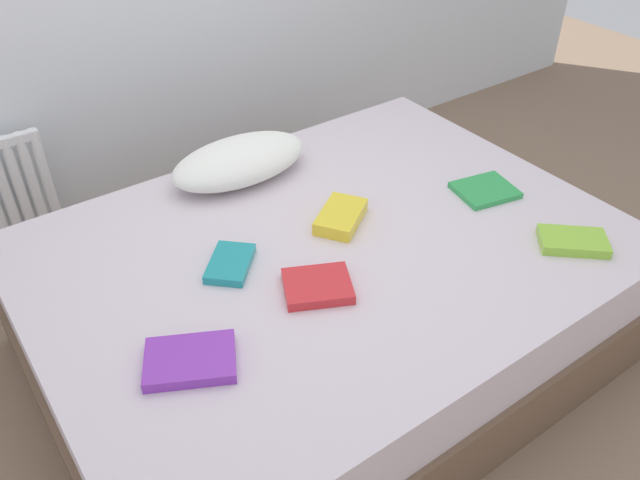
{
  "coord_description": "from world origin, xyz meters",
  "views": [
    {
      "loc": [
        -1.03,
        -1.39,
        1.82
      ],
      "look_at": [
        0.0,
        0.05,
        0.48
      ],
      "focal_mm": 35.92,
      "sensor_mm": 36.0,
      "label": 1
    }
  ],
  "objects_px": {
    "radiator": "(13,192)",
    "textbook_yellow": "(341,217)",
    "textbook_lime": "(573,241)",
    "textbook_purple": "(190,360)",
    "bed": "(328,298)",
    "textbook_red": "(317,286)",
    "textbook_green": "(485,190)",
    "textbook_teal": "(230,264)",
    "pillow": "(240,161)"
  },
  "relations": [
    {
      "from": "bed",
      "to": "pillow",
      "type": "bearing_deg",
      "value": 93.21
    },
    {
      "from": "bed",
      "to": "textbook_purple",
      "type": "height_order",
      "value": "textbook_purple"
    },
    {
      "from": "textbook_yellow",
      "to": "textbook_green",
      "type": "distance_m",
      "value": 0.58
    },
    {
      "from": "textbook_red",
      "to": "textbook_teal",
      "type": "distance_m",
      "value": 0.3
    },
    {
      "from": "textbook_lime",
      "to": "textbook_purple",
      "type": "distance_m",
      "value": 1.32
    },
    {
      "from": "bed",
      "to": "textbook_yellow",
      "type": "xyz_separation_m",
      "value": [
        0.11,
        0.07,
        0.28
      ]
    },
    {
      "from": "textbook_purple",
      "to": "radiator",
      "type": "bearing_deg",
      "value": 122.79
    },
    {
      "from": "textbook_green",
      "to": "textbook_red",
      "type": "height_order",
      "value": "textbook_red"
    },
    {
      "from": "textbook_yellow",
      "to": "textbook_lime",
      "type": "bearing_deg",
      "value": -79.45
    },
    {
      "from": "textbook_purple",
      "to": "textbook_green",
      "type": "bearing_deg",
      "value": 33.11
    },
    {
      "from": "bed",
      "to": "textbook_lime",
      "type": "xyz_separation_m",
      "value": [
        0.66,
        -0.49,
        0.27
      ]
    },
    {
      "from": "radiator",
      "to": "textbook_yellow",
      "type": "distance_m",
      "value": 1.43
    },
    {
      "from": "textbook_yellow",
      "to": "textbook_green",
      "type": "relative_size",
      "value": 1.02
    },
    {
      "from": "textbook_purple",
      "to": "textbook_red",
      "type": "bearing_deg",
      "value": 33.25
    },
    {
      "from": "radiator",
      "to": "textbook_yellow",
      "type": "height_order",
      "value": "radiator"
    },
    {
      "from": "radiator",
      "to": "textbook_red",
      "type": "height_order",
      "value": "radiator"
    },
    {
      "from": "bed",
      "to": "textbook_purple",
      "type": "relative_size",
      "value": 8.18
    },
    {
      "from": "textbook_green",
      "to": "textbook_red",
      "type": "xyz_separation_m",
      "value": [
        -0.84,
        -0.08,
        0.01
      ]
    },
    {
      "from": "bed",
      "to": "textbook_red",
      "type": "relative_size",
      "value": 9.69
    },
    {
      "from": "textbook_yellow",
      "to": "textbook_teal",
      "type": "bearing_deg",
      "value": 144.68
    },
    {
      "from": "textbook_yellow",
      "to": "textbook_teal",
      "type": "height_order",
      "value": "textbook_yellow"
    },
    {
      "from": "pillow",
      "to": "textbook_yellow",
      "type": "xyz_separation_m",
      "value": [
        0.14,
        -0.47,
        -0.05
      ]
    },
    {
      "from": "pillow",
      "to": "textbook_green",
      "type": "distance_m",
      "value": 0.94
    },
    {
      "from": "radiator",
      "to": "pillow",
      "type": "xyz_separation_m",
      "value": [
        0.73,
        -0.66,
        0.22
      ]
    },
    {
      "from": "textbook_teal",
      "to": "textbook_lime",
      "type": "bearing_deg",
      "value": -76.06
    },
    {
      "from": "pillow",
      "to": "textbook_teal",
      "type": "bearing_deg",
      "value": -123.4
    },
    {
      "from": "bed",
      "to": "textbook_red",
      "type": "distance_m",
      "value": 0.36
    },
    {
      "from": "radiator",
      "to": "textbook_green",
      "type": "distance_m",
      "value": 1.93
    },
    {
      "from": "textbook_lime",
      "to": "textbook_red",
      "type": "distance_m",
      "value": 0.89
    },
    {
      "from": "textbook_purple",
      "to": "textbook_lime",
      "type": "bearing_deg",
      "value": 15.6
    },
    {
      "from": "textbook_green",
      "to": "textbook_teal",
      "type": "relative_size",
      "value": 1.1
    },
    {
      "from": "textbook_red",
      "to": "textbook_purple",
      "type": "height_order",
      "value": "same"
    },
    {
      "from": "radiator",
      "to": "textbook_lime",
      "type": "distance_m",
      "value": 2.22
    },
    {
      "from": "textbook_lime",
      "to": "textbook_red",
      "type": "xyz_separation_m",
      "value": [
        -0.83,
        0.31,
        -0.0
      ]
    },
    {
      "from": "bed",
      "to": "textbook_yellow",
      "type": "bearing_deg",
      "value": 34.0
    },
    {
      "from": "textbook_purple",
      "to": "textbook_teal",
      "type": "bearing_deg",
      "value": 73.37
    },
    {
      "from": "bed",
      "to": "textbook_yellow",
      "type": "relative_size",
      "value": 9.17
    },
    {
      "from": "textbook_yellow",
      "to": "textbook_red",
      "type": "relative_size",
      "value": 1.06
    },
    {
      "from": "textbook_yellow",
      "to": "textbook_green",
      "type": "bearing_deg",
      "value": -50.46
    },
    {
      "from": "textbook_yellow",
      "to": "textbook_lime",
      "type": "height_order",
      "value": "textbook_yellow"
    },
    {
      "from": "radiator",
      "to": "textbook_purple",
      "type": "bearing_deg",
      "value": -84.53
    },
    {
      "from": "radiator",
      "to": "textbook_yellow",
      "type": "xyz_separation_m",
      "value": [
        0.87,
        -1.13,
        0.17
      ]
    },
    {
      "from": "bed",
      "to": "textbook_green",
      "type": "relative_size",
      "value": 9.35
    },
    {
      "from": "bed",
      "to": "textbook_teal",
      "type": "bearing_deg",
      "value": 166.69
    },
    {
      "from": "textbook_purple",
      "to": "pillow",
      "type": "bearing_deg",
      "value": 79.37
    },
    {
      "from": "bed",
      "to": "textbook_yellow",
      "type": "distance_m",
      "value": 0.3
    },
    {
      "from": "bed",
      "to": "textbook_lime",
      "type": "distance_m",
      "value": 0.87
    },
    {
      "from": "textbook_lime",
      "to": "textbook_purple",
      "type": "relative_size",
      "value": 0.9
    },
    {
      "from": "radiator",
      "to": "textbook_teal",
      "type": "relative_size",
      "value": 2.56
    },
    {
      "from": "radiator",
      "to": "textbook_green",
      "type": "relative_size",
      "value": 2.32
    }
  ]
}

